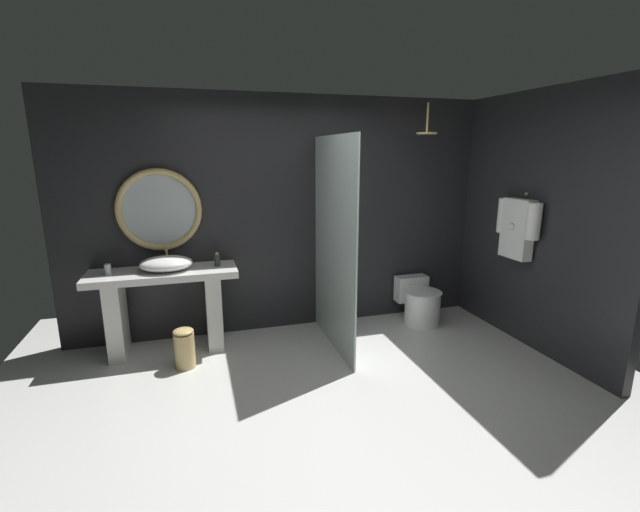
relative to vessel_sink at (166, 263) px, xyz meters
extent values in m
plane|color=silver|center=(1.29, -1.56, -0.92)|extent=(5.76, 5.76, 0.00)
cube|color=#232326|center=(1.29, 0.34, 0.38)|extent=(4.80, 0.10, 2.60)
cube|color=#232326|center=(3.64, -0.80, 0.38)|extent=(0.10, 2.47, 2.60)
cube|color=silver|center=(-0.04, 0.01, -0.11)|extent=(1.43, 0.52, 0.07)
cube|color=silver|center=(-0.51, 0.01, -0.53)|extent=(0.15, 0.44, 0.78)
cube|color=silver|center=(0.43, 0.01, -0.53)|extent=(0.15, 0.44, 0.78)
ellipsoid|color=white|center=(0.00, 0.00, 0.00)|extent=(0.51, 0.42, 0.14)
cylinder|color=tan|center=(0.00, 0.19, 0.03)|extent=(0.02, 0.02, 0.20)
cylinder|color=tan|center=(0.00, 0.14, 0.12)|extent=(0.02, 0.11, 0.02)
cylinder|color=silver|center=(-0.53, 0.00, -0.02)|extent=(0.06, 0.06, 0.11)
cylinder|color=#282D28|center=(0.50, 0.03, -0.01)|extent=(0.06, 0.06, 0.12)
cylinder|color=tan|center=(0.50, 0.03, 0.06)|extent=(0.03, 0.03, 0.02)
torus|color=tan|center=(-0.04, 0.25, 0.50)|extent=(0.84, 0.06, 0.84)
cylinder|color=#B2BCC1|center=(-0.04, 0.26, 0.50)|extent=(0.74, 0.01, 0.74)
cube|color=silver|center=(1.63, -0.36, 0.16)|extent=(0.02, 1.29, 2.15)
cylinder|color=tan|center=(2.74, -0.12, 1.43)|extent=(0.02, 0.02, 0.30)
cylinder|color=tan|center=(2.74, -0.12, 1.27)|extent=(0.22, 0.22, 0.02)
sphere|color=tan|center=(3.57, -0.74, 0.66)|extent=(0.04, 0.04, 0.04)
cube|color=white|center=(3.50, -0.74, 0.30)|extent=(0.12, 0.37, 0.62)
cylinder|color=white|center=(3.50, -0.95, 0.41)|extent=(0.14, 0.14, 0.36)
cylinder|color=white|center=(3.50, -0.53, 0.41)|extent=(0.14, 0.14, 0.36)
sphere|color=white|center=(3.43, -0.74, 0.33)|extent=(0.07, 0.07, 0.07)
cylinder|color=white|center=(2.81, -0.12, -0.72)|extent=(0.41, 0.41, 0.40)
ellipsoid|color=white|center=(2.81, -0.12, -0.51)|extent=(0.43, 0.47, 0.02)
cube|color=white|center=(2.81, 0.17, -0.57)|extent=(0.39, 0.17, 0.31)
cylinder|color=tan|center=(0.13, -0.44, -0.75)|extent=(0.19, 0.19, 0.34)
ellipsoid|color=tan|center=(0.13, -0.44, -0.56)|extent=(0.19, 0.19, 0.06)
camera|label=1|loc=(0.28, -4.41, 1.07)|focal=24.34mm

